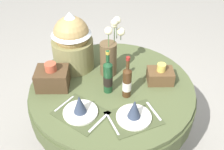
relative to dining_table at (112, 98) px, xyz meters
name	(u,v)px	position (x,y,z in m)	size (l,w,h in m)	color
ground	(112,147)	(0.00, 0.00, -0.64)	(8.00, 8.00, 0.00)	#9E998E
dining_table	(112,98)	(0.00, 0.00, 0.00)	(1.30, 1.30, 0.77)	#4C5633
place_setting_left	(80,109)	(-0.22, -0.29, 0.18)	(0.43, 0.41, 0.16)	#41492B
place_setting_right	(134,113)	(0.14, -0.34, 0.18)	(0.41, 0.37, 0.16)	#41492B
flower_vase	(109,54)	(-0.02, 0.17, 0.31)	(0.19, 0.18, 0.47)	brown
wine_bottle_left	(127,82)	(0.11, -0.11, 0.26)	(0.07, 0.07, 0.34)	#422814
wine_bottle_centre	(108,77)	(-0.03, -0.06, 0.27)	(0.07, 0.07, 0.36)	#194223
gift_tub_back_left	(72,39)	(-0.32, 0.27, 0.39)	(0.33, 0.33, 0.49)	olive
woven_basket_side_left	(52,78)	(-0.45, 0.00, 0.21)	(0.24, 0.19, 0.21)	#47331E
woven_basket_side_right	(160,75)	(0.38, 0.05, 0.19)	(0.20, 0.15, 0.17)	brown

